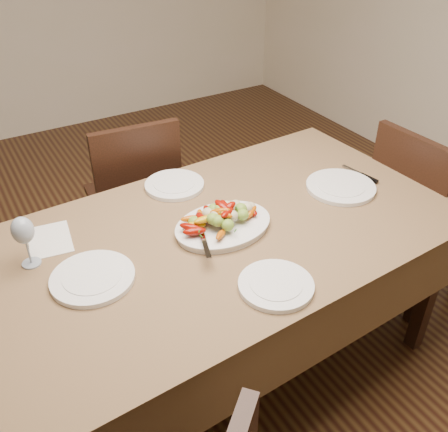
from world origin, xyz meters
TOP-DOWN VIEW (x-y plane):
  - floor at (0.00, 0.00)m, footprint 6.00×6.00m
  - dining_table at (0.20, -0.03)m, footprint 1.89×1.13m
  - chair_far at (0.14, 0.81)m, footprint 0.46×0.46m
  - chair_right at (1.33, -0.10)m, footprint 0.43×0.43m
  - serving_platter at (0.20, -0.03)m, footprint 0.39×0.30m
  - roasted_vegetables at (0.20, -0.03)m, footprint 0.32×0.22m
  - serving_spoon at (0.14, -0.07)m, footprint 0.28×0.15m
  - plate_left at (-0.32, -0.06)m, footprint 0.28×0.28m
  - plate_right at (0.79, -0.03)m, footprint 0.30×0.30m
  - plate_far at (0.18, 0.35)m, footprint 0.26×0.26m
  - plate_near at (0.18, -0.40)m, footprint 0.25×0.25m
  - wine_glass at (-0.48, 0.13)m, footprint 0.08×0.08m
  - menu_card at (-0.39, 0.24)m, footprint 0.18×0.23m
  - table_knife at (0.95, 0.01)m, footprint 0.05×0.20m

SIDE VIEW (x-z plane):
  - floor at x=0.00m, z-range 0.00..0.00m
  - dining_table at x=0.20m, z-range 0.00..0.76m
  - chair_far at x=0.14m, z-range 0.00..0.95m
  - chair_right at x=1.33m, z-range 0.00..0.95m
  - menu_card at x=-0.39m, z-range 0.76..0.76m
  - table_knife at x=0.95m, z-range 0.76..0.77m
  - plate_left at x=-0.32m, z-range 0.76..0.78m
  - plate_right at x=0.79m, z-range 0.76..0.78m
  - plate_far at x=0.18m, z-range 0.76..0.78m
  - plate_near at x=0.18m, z-range 0.76..0.78m
  - serving_platter at x=0.20m, z-range 0.76..0.78m
  - serving_spoon at x=0.14m, z-range 0.79..0.82m
  - roasted_vegetables at x=0.20m, z-range 0.78..0.87m
  - wine_glass at x=-0.48m, z-range 0.76..0.96m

